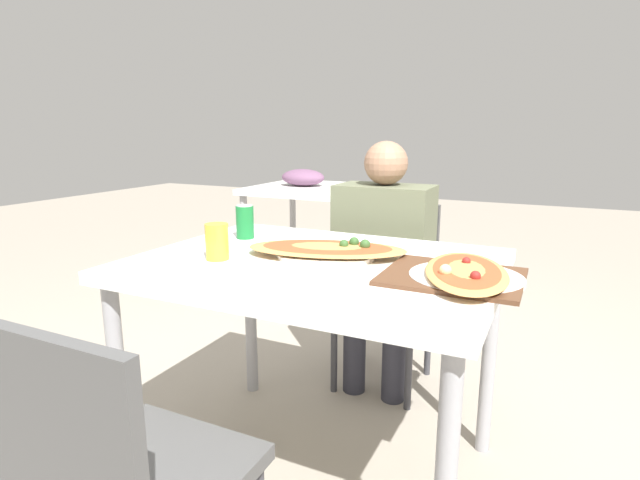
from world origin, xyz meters
The scene contains 11 objects.
ground_plane centered at (0.00, 0.00, 0.00)m, with size 14.00×14.00×0.00m, color #9E9384.
dining_table centered at (0.00, 0.00, 0.68)m, with size 1.11×0.84×0.76m.
chair_far_seated centered at (0.01, 0.75, 0.47)m, with size 0.40×0.40×0.82m.
chair_near_camera centered at (-0.07, -0.75, 0.47)m, with size 0.40×0.40×0.82m.
person_seated centered at (0.01, 0.64, 0.65)m, with size 0.40×0.26×1.11m.
pizza_main centered at (0.01, 0.06, 0.78)m, with size 0.56×0.38×0.06m.
soda_can centered at (-0.38, 0.17, 0.82)m, with size 0.07×0.07×0.12m.
drink_glass centered at (-0.28, -0.13, 0.81)m, with size 0.07×0.07×0.11m.
serving_tray centered at (0.43, -0.02, 0.76)m, with size 0.37×0.32×0.01m.
pizza_second centered at (0.46, -0.02, 0.77)m, with size 0.31×0.47×0.06m.
background_table centered at (-0.82, 1.82, 0.70)m, with size 1.10×0.80×0.88m.
Camera 1 is at (0.67, -1.36, 1.16)m, focal length 28.00 mm.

